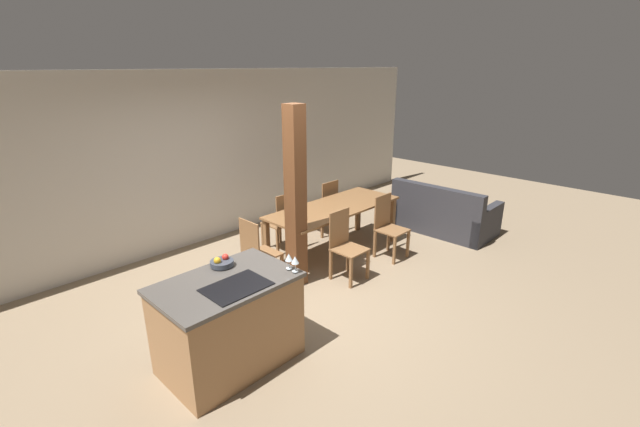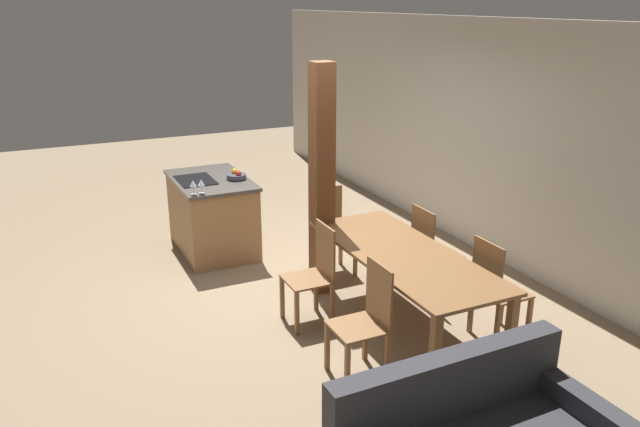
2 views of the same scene
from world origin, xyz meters
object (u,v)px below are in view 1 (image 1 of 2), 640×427
object	(u,v)px
kitchen_island	(229,323)
dining_chair_near_left	(345,244)
wine_glass_middle	(289,258)
timber_post	(296,200)
fruit_bowl	(222,262)
dining_chair_far_right	(325,207)
wine_glass_near	(295,260)
dining_chair_head_end	(257,252)
dining_chair_near_right	(388,226)
dining_chair_far_left	(282,221)
dining_table	(334,212)
couch	(444,215)

from	to	relation	value
kitchen_island	dining_chair_near_left	distance (m)	2.15
wine_glass_middle	timber_post	size ratio (longest dim) A/B	0.07
fruit_bowl	dining_chair_far_right	xyz separation A→B (m)	(2.94, 1.38, -0.45)
wine_glass_near	dining_chair_head_end	distance (m)	1.56
wine_glass_middle	dining_chair_near_left	xyz separation A→B (m)	(1.56, 0.62, -0.53)
dining_chair_near_right	dining_chair_far_left	bearing A→B (deg)	127.11
kitchen_island	dining_table	bearing A→B (deg)	21.23
wine_glass_middle	timber_post	distance (m)	1.39
wine_glass_near	dining_chair_head_end	bearing A→B (deg)	66.72
dining_chair_near_right	dining_chair_head_end	bearing A→B (deg)	161.70
dining_chair_near_right	dining_chair_far_right	size ratio (longest dim) A/B	1.00
couch	dining_table	bearing A→B (deg)	68.95
dining_chair_near_left	couch	bearing A→B (deg)	-2.17
fruit_bowl	dining_chair_far_right	distance (m)	3.28
dining_chair_far_left	timber_post	xyz separation A→B (m)	(-0.57, -0.95, 0.68)
dining_chair_head_end	timber_post	xyz separation A→B (m)	(0.41, -0.30, 0.68)
kitchen_island	dining_chair_head_end	world-z (taller)	dining_chair_head_end
kitchen_island	dining_table	world-z (taller)	kitchen_island
wine_glass_middle	dining_chair_far_right	world-z (taller)	wine_glass_middle
wine_glass_near	dining_chair_near_right	bearing A→B (deg)	15.54
kitchen_island	couch	world-z (taller)	kitchen_island
dining_chair_head_end	couch	bearing A→B (deg)	-102.00
dining_chair_near_right	dining_chair_far_left	distance (m)	1.62
dining_chair_far_right	dining_chair_head_end	bearing A→B (deg)	18.30
wine_glass_near	couch	world-z (taller)	wine_glass_near
fruit_bowl	timber_post	bearing A→B (deg)	17.42
wine_glass_near	dining_chair_head_end	xyz separation A→B (m)	(0.58, 1.35, -0.53)
fruit_bowl	dining_chair_far_left	world-z (taller)	fruit_bowl
dining_chair_near_left	dining_chair_far_left	world-z (taller)	same
dining_chair_far_left	couch	xyz separation A→B (m)	(2.51, -1.39, -0.20)
dining_chair_far_right	couch	size ratio (longest dim) A/B	0.57
timber_post	dining_chair_far_left	bearing A→B (deg)	58.98
dining_chair_near_left	dining_chair_near_right	size ratio (longest dim) A/B	1.00
wine_glass_near	dining_chair_far_left	bearing A→B (deg)	52.06
wine_glass_middle	dining_chair_far_right	distance (m)	3.22
dining_chair_far_right	couch	xyz separation A→B (m)	(1.53, -1.39, -0.20)
wine_glass_middle	dining_chair_head_end	world-z (taller)	wine_glass_middle
dining_chair_near_right	wine_glass_near	bearing A→B (deg)	-164.46
fruit_bowl	kitchen_island	bearing A→B (deg)	-118.65
dining_chair_far_right	fruit_bowl	bearing A→B (deg)	25.19
dining_chair_head_end	dining_chair_near_left	bearing A→B (deg)	-123.51
dining_chair_near_left	fruit_bowl	bearing A→B (deg)	-177.28
kitchen_island	dining_table	size ratio (longest dim) A/B	0.59
wine_glass_near	dining_chair_near_right	size ratio (longest dim) A/B	0.17
dining_chair_far_right	dining_chair_far_left	bearing A→B (deg)	0.00
fruit_bowl	timber_post	distance (m)	1.48
wine_glass_near	dining_chair_near_left	xyz separation A→B (m)	(1.56, 0.70, -0.53)
dining_chair_head_end	dining_table	bearing A→B (deg)	-90.00
fruit_bowl	dining_table	world-z (taller)	fruit_bowl
kitchen_island	wine_glass_near	size ratio (longest dim) A/B	8.07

